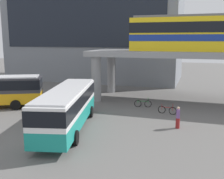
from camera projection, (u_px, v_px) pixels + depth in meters
The scene contains 6 objects.
ground_plane at pixel (94, 107), 28.12m from camera, with size 120.00×120.00×0.00m, color #605E5B.
station_building at pixel (96, 18), 47.42m from camera, with size 29.02×13.60×21.16m.
bus_main at pixel (68, 105), 20.79m from camera, with size 5.02×11.33×3.22m.
bicycle_green at pixel (143, 104), 28.10m from camera, with size 1.77×0.38×1.04m.
bicycle_red at pixel (167, 110), 25.51m from camera, with size 1.78×0.36×1.04m.
pedestrian_at_kerb at pixel (178, 118), 21.29m from camera, with size 0.32×0.43×1.75m.
Camera 1 is at (10.13, -15.44, 6.90)m, focal length 43.57 mm.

